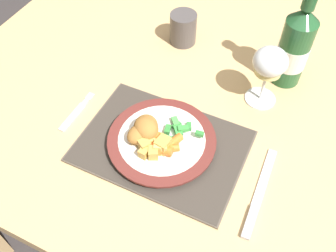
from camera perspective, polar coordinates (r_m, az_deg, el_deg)
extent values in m
plane|color=#383333|center=(1.59, 1.69, -11.86)|extent=(6.00, 6.00, 0.00)
cube|color=tan|center=(0.99, 2.65, 7.08)|extent=(1.15, 1.07, 0.04)
cube|color=tan|center=(1.74, -7.35, 13.47)|extent=(0.06, 0.06, 0.70)
cube|color=brown|center=(0.83, -0.90, -3.06)|extent=(0.36, 0.26, 0.01)
cube|color=#3C352E|center=(0.82, -0.90, -2.92)|extent=(0.35, 0.25, 0.00)
cylinder|color=white|center=(0.82, -0.95, -2.44)|extent=(0.20, 0.20, 0.01)
cylinder|color=maroon|center=(0.81, -0.96, -2.07)|extent=(0.24, 0.24, 0.01)
cylinder|color=white|center=(0.81, -0.96, -1.93)|extent=(0.19, 0.19, 0.00)
ellipsoid|color=#A87033|center=(0.80, -4.47, -1.18)|extent=(0.06, 0.07, 0.03)
ellipsoid|color=#A87033|center=(0.80, -3.37, -0.36)|extent=(0.08, 0.08, 0.04)
ellipsoid|color=#A87033|center=(0.81, -3.36, -0.01)|extent=(0.07, 0.07, 0.04)
cube|color=#4CA84C|center=(0.80, 0.57, -2.11)|extent=(0.03, 0.02, 0.01)
cube|color=#338438|center=(0.83, 1.36, 0.07)|extent=(0.02, 0.02, 0.01)
cube|color=#4CA84C|center=(0.83, 1.13, 0.67)|extent=(0.03, 0.03, 0.01)
cube|color=green|center=(0.81, 2.32, -0.40)|extent=(0.03, 0.02, 0.01)
cube|color=#4CA84C|center=(0.82, 1.76, -0.36)|extent=(0.02, 0.02, 0.01)
cube|color=#338438|center=(0.82, -0.05, -0.51)|extent=(0.02, 0.02, 0.01)
cube|color=green|center=(0.81, 1.57, -0.81)|extent=(0.03, 0.03, 0.01)
cube|color=#338438|center=(0.80, 4.83, -1.19)|extent=(0.02, 0.01, 0.01)
cube|color=#338438|center=(0.83, 3.21, -0.06)|extent=(0.02, 0.02, 0.01)
cylinder|color=orange|center=(0.79, 0.77, -2.47)|extent=(0.03, 0.05, 0.02)
cylinder|color=orange|center=(0.79, -1.44, -2.72)|extent=(0.05, 0.05, 0.02)
cylinder|color=orange|center=(0.79, -2.23, -2.93)|extent=(0.05, 0.04, 0.02)
cylinder|color=orange|center=(0.78, -0.68, -3.64)|extent=(0.04, 0.02, 0.02)
cylinder|color=orange|center=(0.79, 0.31, -3.43)|extent=(0.04, 0.04, 0.02)
cube|color=silver|center=(0.91, -14.37, 1.32)|extent=(0.01, 0.09, 0.01)
cube|color=silver|center=(0.93, -12.50, 3.62)|extent=(0.01, 0.02, 0.01)
cube|color=silver|center=(0.94, -11.53, 4.33)|extent=(0.00, 0.02, 0.00)
cube|color=silver|center=(0.94, -11.73, 4.41)|extent=(0.00, 0.02, 0.00)
cube|color=silver|center=(0.94, -11.93, 4.48)|extent=(0.00, 0.02, 0.00)
cube|color=silver|center=(0.94, -12.13, 4.55)|extent=(0.00, 0.02, 0.00)
cube|color=silver|center=(0.81, 14.47, -7.62)|extent=(0.02, 0.15, 0.00)
cube|color=#B2B2B7|center=(0.75, 12.39, -14.16)|extent=(0.02, 0.07, 0.01)
cylinder|color=silver|center=(0.94, 13.79, 3.98)|extent=(0.07, 0.07, 0.00)
cylinder|color=silver|center=(0.91, 14.32, 5.88)|extent=(0.01, 0.01, 0.09)
ellipsoid|color=silver|center=(0.86, 15.30, 9.36)|extent=(0.08, 0.08, 0.06)
cylinder|color=#E0D684|center=(0.87, 15.04, 8.44)|extent=(0.06, 0.06, 0.03)
cylinder|color=#23562D|center=(0.96, 18.46, 10.62)|extent=(0.07, 0.07, 0.17)
cone|color=#23562D|center=(0.90, 20.17, 15.57)|extent=(0.07, 0.07, 0.03)
cylinder|color=white|center=(0.96, 18.33, 10.24)|extent=(0.08, 0.08, 0.06)
cube|color=gold|center=(0.78, -3.68, -4.07)|extent=(0.02, 0.02, 0.02)
cube|color=#E5BC66|center=(0.78, -1.14, -3.27)|extent=(0.03, 0.03, 0.03)
cube|color=gold|center=(0.79, -3.65, -2.90)|extent=(0.03, 0.03, 0.03)
cube|color=#DBB256|center=(0.79, -2.65, -2.29)|extent=(0.03, 0.03, 0.02)
cube|color=gold|center=(0.78, -2.26, -4.10)|extent=(0.03, 0.03, 0.02)
cube|color=gold|center=(0.78, -0.78, -2.86)|extent=(0.03, 0.03, 0.03)
cylinder|color=#4C4747|center=(1.06, 2.32, 14.64)|extent=(0.07, 0.07, 0.09)
cylinder|color=#2A2727|center=(1.03, 2.39, 16.39)|extent=(0.06, 0.06, 0.01)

